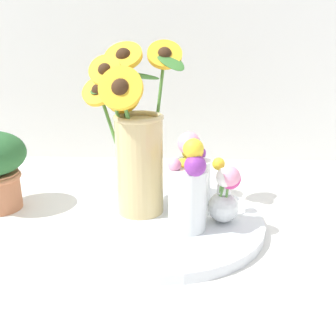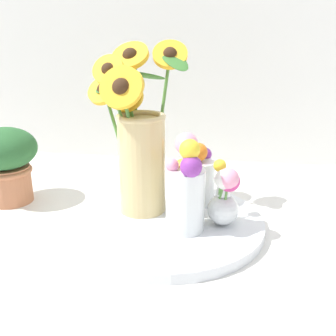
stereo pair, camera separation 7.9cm
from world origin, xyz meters
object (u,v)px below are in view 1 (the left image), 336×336
object	(u,v)px
vase_small_center	(188,187)
vase_small_back	(194,176)
vase_bulb_right	(225,192)
mason_jar_sunflowers	(136,141)
serving_tray	(168,223)

from	to	relation	value
vase_small_center	vase_small_back	size ratio (longest dim) A/B	1.37
vase_small_center	vase_bulb_right	size ratio (longest dim) A/B	1.54
mason_jar_sunflowers	vase_small_back	distance (m)	0.16
serving_tray	vase_small_back	xyz separation A→B (m)	(0.05, 0.09, 0.07)
vase_bulb_right	vase_small_center	bearing A→B (deg)	-159.97
mason_jar_sunflowers	vase_small_back	world-z (taller)	mason_jar_sunflowers
vase_bulb_right	vase_small_back	distance (m)	0.12
mason_jar_sunflowers	vase_bulb_right	xyz separation A→B (m)	(0.19, -0.06, -0.09)
vase_small_center	vase_small_back	distance (m)	0.14
mason_jar_sunflowers	vase_bulb_right	size ratio (longest dim) A/B	2.82
vase_bulb_right	vase_small_back	world-z (taller)	vase_small_back
serving_tray	vase_small_back	world-z (taller)	vase_small_back
mason_jar_sunflowers	serving_tray	bearing A→B (deg)	-32.42
mason_jar_sunflowers	vase_small_center	world-z (taller)	mason_jar_sunflowers
vase_small_back	serving_tray	bearing A→B (deg)	-120.71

